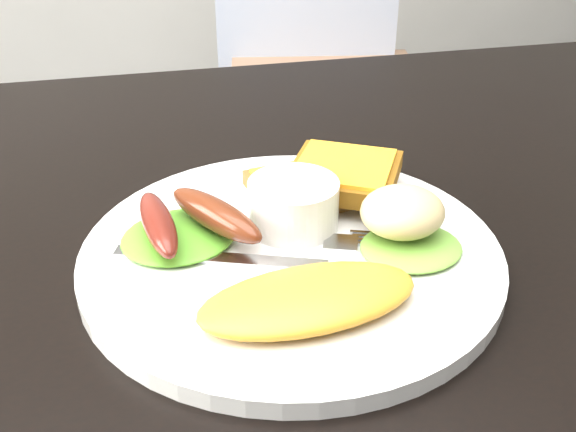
{
  "coord_description": "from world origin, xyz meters",
  "views": [
    {
      "loc": [
        -0.09,
        -0.43,
        1.02
      ],
      "look_at": [
        0.0,
        -0.03,
        0.78
      ],
      "focal_mm": 42.0,
      "sensor_mm": 36.0,
      "label": 1
    }
  ],
  "objects_px": {
    "dining_table": "(275,252)",
    "person": "(134,44)",
    "plate": "(291,254)",
    "dining_chair": "(328,91)"
  },
  "relations": [
    {
      "from": "dining_table",
      "to": "dining_chair",
      "type": "distance_m",
      "value": 1.17
    },
    {
      "from": "dining_table",
      "to": "dining_chair",
      "type": "height_order",
      "value": "dining_table"
    },
    {
      "from": "dining_table",
      "to": "plate",
      "type": "distance_m",
      "value": 0.05
    },
    {
      "from": "dining_table",
      "to": "plate",
      "type": "relative_size",
      "value": 4.04
    },
    {
      "from": "dining_table",
      "to": "person",
      "type": "height_order",
      "value": "person"
    },
    {
      "from": "person",
      "to": "plate",
      "type": "xyz_separation_m",
      "value": [
        0.09,
        -0.85,
        0.09
      ]
    },
    {
      "from": "dining_table",
      "to": "person",
      "type": "bearing_deg",
      "value": 96.28
    },
    {
      "from": "dining_chair",
      "to": "dining_table",
      "type": "bearing_deg",
      "value": -98.23
    },
    {
      "from": "dining_chair",
      "to": "person",
      "type": "xyz_separation_m",
      "value": [
        -0.45,
        -0.26,
        0.22
      ]
    },
    {
      "from": "dining_chair",
      "to": "person",
      "type": "height_order",
      "value": "person"
    }
  ]
}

